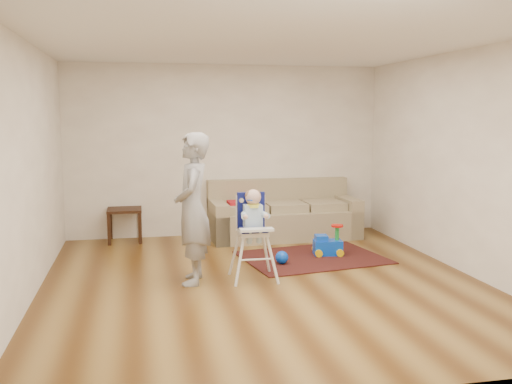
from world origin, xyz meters
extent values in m
plane|color=#4B2B0D|center=(0.00, 0.00, 0.00)|extent=(5.50, 5.50, 0.00)
cube|color=beige|center=(0.00, 2.75, 1.35)|extent=(5.00, 0.04, 2.70)
cube|color=beige|center=(-2.50, 0.00, 1.35)|extent=(0.04, 5.50, 2.70)
cube|color=beige|center=(2.50, 0.00, 1.35)|extent=(0.04, 5.50, 2.70)
cube|color=white|center=(0.00, 0.00, 2.70)|extent=(5.00, 5.50, 0.04)
cube|color=#AE1720|center=(0.22, 2.25, 0.59)|extent=(0.53, 0.35, 0.04)
cube|color=black|center=(0.89, 0.95, 0.01)|extent=(2.02, 1.64, 0.01)
sphere|color=blue|center=(0.40, 0.69, 0.10)|extent=(0.17, 0.17, 0.17)
cylinder|color=blue|center=(-0.15, 0.04, 0.96)|extent=(0.01, 0.12, 0.01)
imported|color=#969699|center=(-0.79, 0.15, 0.86)|extent=(0.50, 0.68, 1.73)
camera|label=1|loc=(-1.39, -6.24, 1.93)|focal=40.00mm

